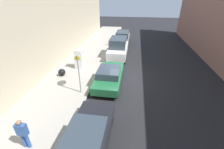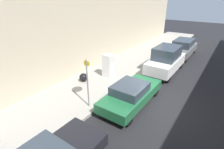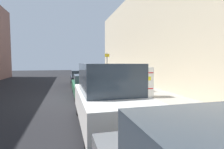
% 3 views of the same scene
% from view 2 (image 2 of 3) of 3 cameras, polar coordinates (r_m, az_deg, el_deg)
% --- Properties ---
extents(ground_plane, '(80.00, 80.00, 0.00)m').
position_cam_2_polar(ground_plane, '(10.84, 13.31, -9.14)').
color(ground_plane, black).
extents(sidewalk_slab, '(4.23, 44.00, 0.17)m').
position_cam_2_polar(sidewalk_slab, '(12.72, -5.11, -2.75)').
color(sidewalk_slab, '#9E998E').
rests_on(sidewalk_slab, ground).
extents(building_facade_near, '(2.13, 39.60, 9.33)m').
position_cam_2_polar(building_facade_near, '(13.67, -16.76, 18.39)').
color(building_facade_near, beige).
rests_on(building_facade_near, ground).
extents(discarded_refrigerator, '(0.72, 0.62, 1.75)m').
position_cam_2_polar(discarded_refrigerator, '(13.16, -1.29, 2.90)').
color(discarded_refrigerator, white).
rests_on(discarded_refrigerator, sidewalk_slab).
extents(manhole_cover, '(0.70, 0.70, 0.02)m').
position_cam_2_polar(manhole_cover, '(11.89, -11.31, -4.69)').
color(manhole_cover, '#47443F').
rests_on(manhole_cover, sidewalk_slab).
extents(street_sign_post, '(0.36, 0.07, 2.76)m').
position_cam_2_polar(street_sign_post, '(9.37, -8.01, -2.21)').
color(street_sign_post, slate).
rests_on(street_sign_post, sidewalk_slab).
extents(fire_hydrant, '(0.22, 0.22, 0.81)m').
position_cam_2_polar(fire_hydrant, '(19.09, 16.15, 7.36)').
color(fire_hydrant, gold).
rests_on(fire_hydrant, sidewalk_slab).
extents(trash_bag, '(0.60, 0.60, 0.60)m').
position_cam_2_polar(trash_bag, '(12.79, -9.30, -0.91)').
color(trash_bag, black).
rests_on(trash_bag, sidewalk_slab).
extents(parked_sedan_green, '(1.86, 4.59, 1.38)m').
position_cam_2_polar(parked_sedan_green, '(10.17, 6.27, -6.25)').
color(parked_sedan_green, '#1E6038').
rests_on(parked_sedan_green, ground).
extents(parked_van_white, '(1.93, 4.64, 2.17)m').
position_cam_2_polar(parked_van_white, '(14.95, 17.24, 4.58)').
color(parked_van_white, silver).
rests_on(parked_van_white, ground).
extents(parked_suv_gray, '(1.90, 4.89, 1.74)m').
position_cam_2_polar(parked_suv_gray, '(19.94, 22.18, 8.15)').
color(parked_suv_gray, slate).
rests_on(parked_suv_gray, ground).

